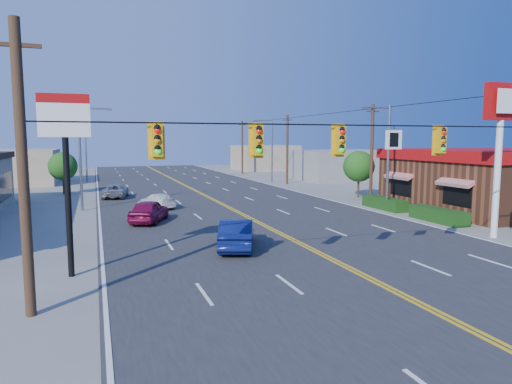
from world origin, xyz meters
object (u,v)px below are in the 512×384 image
object	(u,v)px
signal_span	(364,154)
kfc_pylon	(500,129)
pizza_hut_sign	(66,147)
car_silver	(115,192)
car_blue	(237,235)
car_white	(158,201)
kfc	(499,179)
car_magenta	(149,212)

from	to	relation	value
signal_span	kfc_pylon	size ratio (longest dim) A/B	2.86
pizza_hut_sign	car_silver	distance (m)	25.50
car_blue	car_white	distance (m)	15.15
kfc_pylon	pizza_hut_sign	bearing A→B (deg)	180.00
car_white	car_silver	xyz separation A→B (m)	(-2.87, 7.84, 0.05)
car_white	kfc_pylon	bearing A→B (deg)	113.60
kfc	car_silver	xyz separation A→B (m)	(-28.16, 16.94, -1.76)
signal_span	car_white	world-z (taller)	signal_span
car_magenta	car_white	size ratio (longest dim) A/B	1.10
pizza_hut_sign	car_blue	xyz separation A→B (m)	(7.57, 2.07, -4.44)
car_magenta	car_silver	size ratio (longest dim) A/B	0.98
kfc	car_white	xyz separation A→B (m)	(-25.28, 9.10, -1.81)
signal_span	kfc_pylon	distance (m)	11.87
kfc_pylon	car_blue	bearing A→B (deg)	171.84
signal_span	car_silver	world-z (taller)	signal_span
pizza_hut_sign	car_white	bearing A→B (deg)	71.82
kfc	pizza_hut_sign	world-z (taller)	pizza_hut_sign
pizza_hut_sign	car_silver	bearing A→B (deg)	83.73
kfc_pylon	car_silver	xyz separation A→B (m)	(-19.26, 24.94, -5.42)
car_white	car_blue	bearing A→B (deg)	77.22
kfc_pylon	car_white	world-z (taller)	kfc_pylon
car_white	car_silver	world-z (taller)	car_silver
car_silver	car_white	bearing A→B (deg)	119.62
kfc	car_blue	distance (m)	24.13
car_magenta	kfc_pylon	bearing A→B (deg)	171.32
pizza_hut_sign	car_blue	world-z (taller)	pizza_hut_sign
car_blue	car_silver	distance (m)	23.37
pizza_hut_sign	car_magenta	bearing A→B (deg)	68.68
signal_span	kfc_pylon	world-z (taller)	signal_span
pizza_hut_sign	car_silver	world-z (taller)	pizza_hut_sign
kfc	car_magenta	distance (m)	26.83
signal_span	car_silver	size ratio (longest dim) A/B	5.43
kfc_pylon	car_blue	xyz separation A→B (m)	(-14.43, 2.07, -5.30)
car_blue	signal_span	bearing A→B (deg)	138.47
kfc_pylon	pizza_hut_sign	xyz separation A→B (m)	(-22.00, 0.00, -0.86)
car_white	car_magenta	bearing A→B (deg)	57.54
kfc	car_silver	bearing A→B (deg)	148.98
kfc_pylon	car_blue	world-z (taller)	kfc_pylon
car_magenta	car_blue	distance (m)	9.49
kfc_pylon	pizza_hut_sign	size ratio (longest dim) A/B	1.24
kfc	car_blue	xyz separation A→B (m)	(-23.33, -5.93, -1.64)
signal_span	car_white	size ratio (longest dim) A/B	6.15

